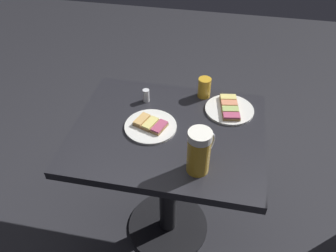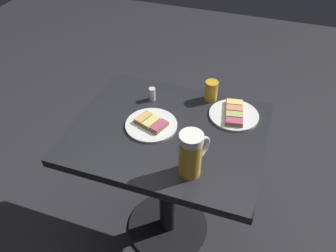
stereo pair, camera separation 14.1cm
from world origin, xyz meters
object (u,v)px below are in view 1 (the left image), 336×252
Objects in this scene: plate_far at (229,109)px; salt_shaker at (146,95)px; plate_near at (151,125)px; beer_mug at (200,151)px; beer_glass_small at (204,88)px.

salt_shaker is (-0.00, 0.38, 0.02)m from plate_far.
salt_shaker reaches higher than plate_near.
beer_mug reaches higher than plate_near.
beer_glass_small is (0.46, 0.03, -0.04)m from beer_mug.
salt_shaker is (0.37, 0.29, -0.06)m from beer_mug.
plate_near is 0.33m from beer_glass_small.
plate_far is at bearing -124.75° from beer_glass_small.
salt_shaker is at bearing 38.31° from beer_mug.
plate_near and plate_far have the same top height.
beer_glass_small is (0.27, -0.19, 0.04)m from plate_near.
beer_mug is (-0.37, 0.09, 0.08)m from plate_far.
plate_far is at bearing -14.04° from beer_mug.
plate_near is at bearing 119.16° from plate_far.
beer_mug is at bearing -130.13° from plate_near.
plate_far is 0.39m from beer_mug.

